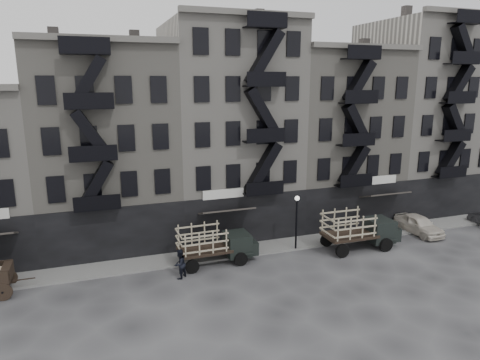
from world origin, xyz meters
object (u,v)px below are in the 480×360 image
object	(u,v)px
car_east	(419,224)
pedestrian_mid	(180,264)
stake_truck_east	(359,227)
stake_truck_west	(215,242)

from	to	relation	value
car_east	pedestrian_mid	bearing A→B (deg)	-176.33
pedestrian_mid	car_east	bearing A→B (deg)	143.58
car_east	pedestrian_mid	distance (m)	20.74
stake_truck_east	pedestrian_mid	size ratio (longest dim) A/B	3.05
stake_truck_west	stake_truck_east	bearing A→B (deg)	-6.40
car_east	stake_truck_east	bearing A→B (deg)	-170.99
car_east	pedestrian_mid	xyz separation A→B (m)	(-20.67, -1.70, 0.20)
stake_truck_east	car_east	world-z (taller)	stake_truck_east
stake_truck_east	pedestrian_mid	bearing A→B (deg)	-176.96
stake_truck_west	stake_truck_east	xyz separation A→B (m)	(11.11, -1.02, 0.13)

